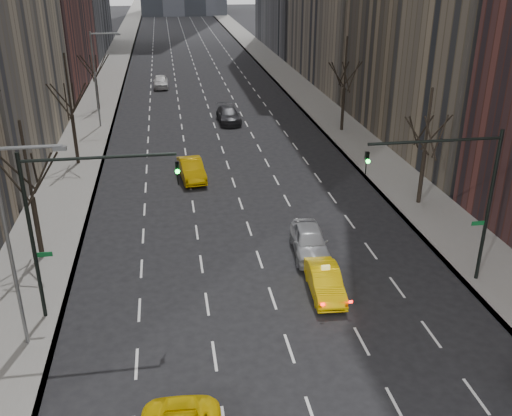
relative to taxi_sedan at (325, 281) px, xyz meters
name	(u,v)px	position (x,y,z in m)	size (l,w,h in m)	color
sidewalk_left	(109,78)	(-14.91, 57.95, -0.61)	(4.50, 320.00, 0.15)	slate
sidewalk_right	(283,73)	(9.59, 57.95, -0.61)	(4.50, 320.00, 0.15)	slate
tree_lw_b	(32,198)	(-14.66, 5.95, 3.03)	(3.36, 3.50, 7.82)	black
tree_lw_c	(72,116)	(-14.66, 21.95, 3.35)	(3.36, 3.50, 8.74)	black
tree_lw_d	(95,78)	(-14.66, 39.95, 2.87)	(3.36, 3.50, 7.36)	black
tree_rw_b	(425,152)	(9.34, 9.95, 3.03)	(3.36, 3.50, 7.82)	black
tree_rw_c	(344,90)	(9.34, 27.95, 3.35)	(3.36, 3.50, 8.74)	black
traffic_mast_left	(68,209)	(-11.76, -0.05, 4.80)	(6.69, 0.39, 8.00)	black
traffic_mast_right	(460,185)	(6.45, -0.05, 4.80)	(6.69, 0.39, 8.00)	black
streetlight_near	(15,229)	(-13.50, -2.05, 4.93)	(2.83, 0.22, 9.00)	slate
streetlight_far	(98,70)	(-13.50, 32.95, 4.93)	(2.83, 0.22, 9.00)	slate
taxi_sedan	(325,281)	(0.00, 0.00, 0.00)	(1.45, 4.17, 1.37)	yellow
silver_sedan_ahead	(309,241)	(0.25, 4.20, 0.12)	(1.90, 4.71, 1.61)	#989A9F
far_taxi	(191,169)	(-5.70, 17.20, 0.08)	(1.63, 4.68, 1.54)	#E2A904
far_suv_grey	(228,115)	(-1.10, 32.94, 0.07)	(2.13, 5.23, 1.52)	#2D2D32
far_car_white	(161,82)	(-7.84, 50.89, 0.10)	(1.85, 4.61, 1.57)	white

